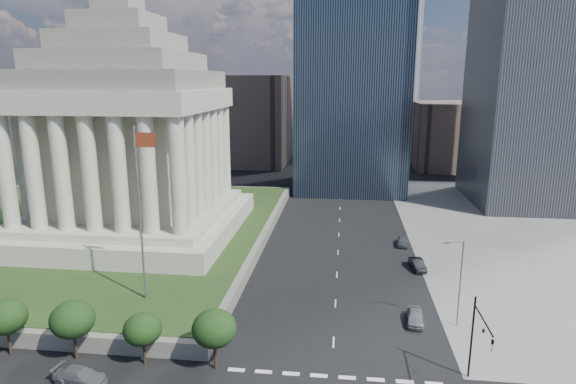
# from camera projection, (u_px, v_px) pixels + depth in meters

# --- Properties ---
(ground) EXTENTS (500.00, 500.00, 0.00)m
(ground) POSITION_uv_depth(u_px,v_px,m) (341.00, 183.00, 127.53)
(ground) COLOR black
(ground) RESTS_ON ground
(plaza_terrace) EXTENTS (66.00, 70.00, 1.80)m
(plaza_terrace) POSITION_uv_depth(u_px,v_px,m) (80.00, 231.00, 84.14)
(plaza_terrace) COLOR slate
(plaza_terrace) RESTS_ON ground
(plaza_lawn) EXTENTS (64.00, 68.00, 0.10)m
(plaza_lawn) POSITION_uv_depth(u_px,v_px,m) (80.00, 226.00, 83.92)
(plaza_lawn) COLOR #253D19
(plaza_lawn) RESTS_ON plaza_terrace
(war_memorial) EXTENTS (34.00, 34.00, 39.00)m
(war_memorial) POSITION_uv_depth(u_px,v_px,m) (126.00, 114.00, 76.27)
(war_memorial) COLOR #B0AC94
(war_memorial) RESTS_ON plaza_lawn
(flagpole) EXTENTS (2.52, 0.24, 20.00)m
(flagpole) POSITION_uv_depth(u_px,v_px,m) (141.00, 205.00, 53.56)
(flagpole) COLOR slate
(flagpole) RESTS_ON plaza_lawn
(midrise_glass) EXTENTS (26.00, 26.00, 60.00)m
(midrise_glass) POSITION_uv_depth(u_px,v_px,m) (353.00, 66.00, 115.63)
(midrise_glass) COLOR black
(midrise_glass) RESTS_ON ground
(building_filler_ne) EXTENTS (20.00, 30.00, 20.00)m
(building_filler_ne) POSITION_uv_depth(u_px,v_px,m) (446.00, 134.00, 150.59)
(building_filler_ne) COLOR brown
(building_filler_ne) RESTS_ON ground
(building_filler_nw) EXTENTS (24.00, 30.00, 28.00)m
(building_filler_nw) POSITION_uv_depth(u_px,v_px,m) (251.00, 120.00, 156.79)
(building_filler_nw) COLOR brown
(building_filler_nw) RESTS_ON ground
(traffic_signal_ne) EXTENTS (0.30, 5.74, 8.00)m
(traffic_signal_ne) POSITION_uv_depth(u_px,v_px,m) (478.00, 335.00, 41.45)
(traffic_signal_ne) COLOR black
(traffic_signal_ne) RESTS_ON ground
(street_lamp_north) EXTENTS (2.13, 0.22, 10.00)m
(street_lamp_north) POSITION_uv_depth(u_px,v_px,m) (459.00, 279.00, 52.19)
(street_lamp_north) COLOR slate
(street_lamp_north) RESTS_ON ground
(suv_grey) EXTENTS (2.79, 5.31, 1.47)m
(suv_grey) POSITION_uv_depth(u_px,v_px,m) (80.00, 376.00, 43.23)
(suv_grey) COLOR slate
(suv_grey) RESTS_ON ground
(parked_sedan_near) EXTENTS (2.17, 4.60, 1.52)m
(parked_sedan_near) POSITION_uv_depth(u_px,v_px,m) (415.00, 317.00, 54.02)
(parked_sedan_near) COLOR gray
(parked_sedan_near) RESTS_ON ground
(parked_sedan_mid) EXTENTS (4.70, 2.22, 1.49)m
(parked_sedan_mid) POSITION_uv_depth(u_px,v_px,m) (417.00, 264.00, 69.37)
(parked_sedan_mid) COLOR black
(parked_sedan_mid) RESTS_ON ground
(parked_sedan_far) EXTENTS (2.47, 4.64, 1.50)m
(parked_sedan_far) POSITION_uv_depth(u_px,v_px,m) (403.00, 241.00, 79.42)
(parked_sedan_far) COLOR #4F5256
(parked_sedan_far) RESTS_ON ground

